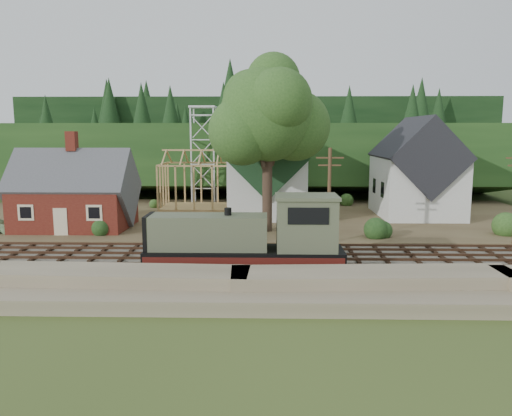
{
  "coord_description": "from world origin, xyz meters",
  "views": [
    {
      "loc": [
        2.03,
        -34.81,
        9.22
      ],
      "look_at": [
        1.08,
        6.0,
        3.0
      ],
      "focal_mm": 35.0,
      "sensor_mm": 36.0,
      "label": 1
    }
  ],
  "objects_px": {
    "patio_set": "(93,209)",
    "car_red": "(412,210)",
    "car_blue": "(174,230)",
    "locomotive": "(252,241)"
  },
  "relations": [
    {
      "from": "car_red",
      "to": "car_blue",
      "type": "bearing_deg",
      "value": 110.9
    },
    {
      "from": "patio_set",
      "to": "car_red",
      "type": "bearing_deg",
      "value": 18.4
    },
    {
      "from": "locomotive",
      "to": "patio_set",
      "type": "distance_m",
      "value": 18.61
    },
    {
      "from": "locomotive",
      "to": "car_blue",
      "type": "relative_size",
      "value": 3.4
    },
    {
      "from": "car_blue",
      "to": "patio_set",
      "type": "bearing_deg",
      "value": 176.78
    },
    {
      "from": "car_blue",
      "to": "patio_set",
      "type": "relative_size",
      "value": 1.46
    },
    {
      "from": "locomotive",
      "to": "car_blue",
      "type": "distance_m",
      "value": 12.14
    },
    {
      "from": "car_blue",
      "to": "car_red",
      "type": "bearing_deg",
      "value": 36.98
    },
    {
      "from": "car_blue",
      "to": "patio_set",
      "type": "xyz_separation_m",
      "value": [
        -7.58,
        1.75,
        1.54
      ]
    },
    {
      "from": "locomotive",
      "to": "car_red",
      "type": "relative_size",
      "value": 3.05
    }
  ]
}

